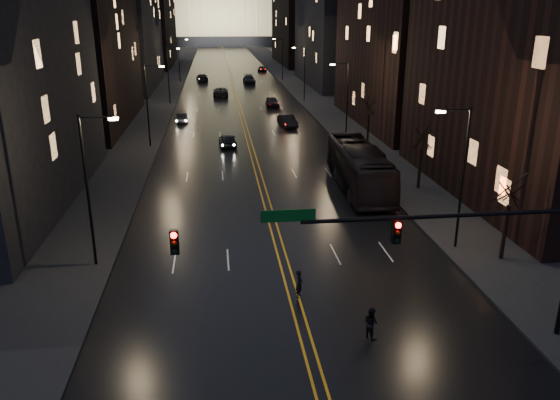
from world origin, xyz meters
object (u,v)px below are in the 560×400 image
object	(u,v)px
traffic_signal	(451,240)
bus	(359,168)
pedestrian_b	(371,323)
oncoming_car_b	(182,118)
oncoming_car_a	(228,140)
pedestrian_a	(299,284)
receding_car_a	(288,121)

from	to	relation	value
traffic_signal	bus	world-z (taller)	traffic_signal
pedestrian_b	bus	bearing A→B (deg)	-43.49
traffic_signal	oncoming_car_b	size ratio (longest dim) A/B	4.15
traffic_signal	oncoming_car_a	world-z (taller)	traffic_signal
traffic_signal	pedestrian_a	xyz separation A→B (m)	(-5.62, 5.00, -4.33)
traffic_signal	pedestrian_a	size ratio (longest dim) A/B	11.21
bus	oncoming_car_b	size ratio (longest dim) A/B	3.23
bus	receding_car_a	bearing A→B (deg)	97.42
pedestrian_b	oncoming_car_b	bearing A→B (deg)	-18.46
traffic_signal	oncoming_car_a	distance (m)	40.39
pedestrian_a	pedestrian_b	xyz separation A→B (m)	(2.67, -4.08, -0.01)
oncoming_car_a	pedestrian_b	size ratio (longest dim) A/B	2.90
oncoming_car_b	pedestrian_b	size ratio (longest dim) A/B	2.72
bus	pedestrian_b	bearing A→B (deg)	-100.98
receding_car_a	oncoming_car_b	bearing A→B (deg)	154.79
traffic_signal	bus	distance (m)	23.03
oncoming_car_b	pedestrian_b	xyz separation A→B (m)	(11.18, -52.84, 0.08)
traffic_signal	receding_car_a	distance (m)	49.69
bus	pedestrian_a	distance (m)	19.34
oncoming_car_a	oncoming_car_b	bearing A→B (deg)	-72.17
oncoming_car_b	bus	bearing A→B (deg)	113.56
traffic_signal	oncoming_car_b	bearing A→B (deg)	104.73
traffic_signal	pedestrian_a	world-z (taller)	traffic_signal
traffic_signal	pedestrian_b	distance (m)	5.33
oncoming_car_a	traffic_signal	bearing A→B (deg)	98.37
bus	pedestrian_b	world-z (taller)	bus
oncoming_car_a	pedestrian_b	xyz separation A→B (m)	(5.46, -38.34, 0.01)
oncoming_car_b	receding_car_a	distance (m)	14.40
bus	oncoming_car_a	bearing A→B (deg)	124.52
oncoming_car_a	oncoming_car_b	size ratio (longest dim) A/B	1.06
traffic_signal	pedestrian_b	world-z (taller)	traffic_signal
oncoming_car_a	pedestrian_b	bearing A→B (deg)	94.39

